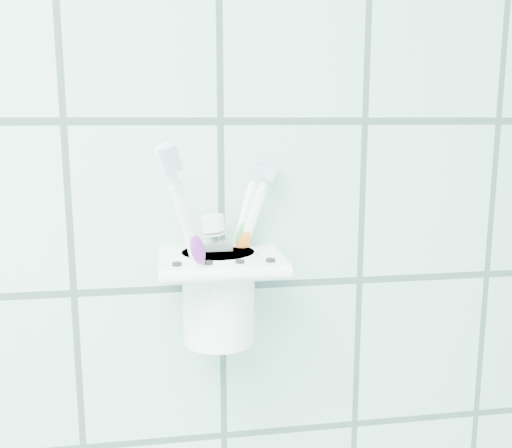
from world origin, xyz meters
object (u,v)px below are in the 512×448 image
holder_bracket (221,263)px  cup (219,293)px  toothbrush_orange (212,242)px  toothbrush_blue (215,235)px  toothbrush_pink (221,238)px  toothpaste_tube (227,265)px

holder_bracket → cup: 0.03m
holder_bracket → cup: (-0.00, 0.00, -0.03)m
holder_bracket → toothbrush_orange: (-0.01, 0.02, 0.02)m
toothbrush_blue → holder_bracket: bearing=29.9°
cup → toothbrush_orange: 0.06m
cup → toothbrush_orange: size_ratio=0.51×
toothbrush_pink → toothpaste_tube: (0.01, 0.03, -0.04)m
toothpaste_tube → holder_bracket: bearing=-125.1°
holder_bracket → toothpaste_tube: bearing=55.4°
cup → toothbrush_pink: size_ratio=0.46×
holder_bracket → toothpaste_tube: 0.01m
holder_bracket → toothbrush_pink: size_ratio=0.60×
holder_bracket → cup: same height
cup → toothbrush_blue: 0.07m
toothbrush_pink → toothbrush_blue: size_ratio=1.00×
toothbrush_orange → holder_bracket: bearing=-61.1°
toothbrush_blue → toothbrush_orange: (-0.00, 0.02, -0.01)m
holder_bracket → cup: size_ratio=1.30×
toothpaste_tube → toothbrush_orange: bearing=155.7°
toothpaste_tube → toothbrush_blue: bearing=-131.2°
toothbrush_orange → toothpaste_tube: (0.02, -0.01, -0.03)m
toothpaste_tube → cup: bearing=-148.1°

